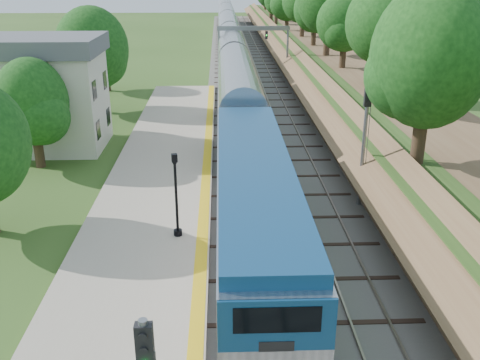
{
  "coord_description": "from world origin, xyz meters",
  "views": [
    {
      "loc": [
        -1.39,
        -8.27,
        12.33
      ],
      "look_at": [
        -0.5,
        15.75,
        2.8
      ],
      "focal_mm": 40.0,
      "sensor_mm": 36.0,
      "label": 1
    }
  ],
  "objects_px": {
    "lamppost_far": "(176,200)",
    "signal_farside": "(365,133)",
    "station_building": "(44,92)",
    "signal_gantry": "(253,38)",
    "train": "(230,48)"
  },
  "relations": [
    {
      "from": "lamppost_far",
      "to": "signal_farside",
      "type": "xyz_separation_m",
      "value": [
        9.73,
        3.83,
        2.03
      ]
    },
    {
      "from": "station_building",
      "to": "signal_gantry",
      "type": "relative_size",
      "value": 1.02
    },
    {
      "from": "station_building",
      "to": "lamppost_far",
      "type": "relative_size",
      "value": 2.09
    },
    {
      "from": "train",
      "to": "signal_farside",
      "type": "distance_m",
      "value": 47.25
    },
    {
      "from": "station_building",
      "to": "lamppost_far",
      "type": "xyz_separation_m",
      "value": [
        10.47,
        -15.23,
        -1.87
      ]
    },
    {
      "from": "signal_gantry",
      "to": "lamppost_far",
      "type": "distance_m",
      "value": 40.75
    },
    {
      "from": "station_building",
      "to": "lamppost_far",
      "type": "bearing_deg",
      "value": -55.49
    },
    {
      "from": "train",
      "to": "signal_farside",
      "type": "height_order",
      "value": "signal_farside"
    },
    {
      "from": "signal_gantry",
      "to": "signal_farside",
      "type": "height_order",
      "value": "signal_farside"
    },
    {
      "from": "station_building",
      "to": "signal_farside",
      "type": "relative_size",
      "value": 1.27
    },
    {
      "from": "signal_farside",
      "to": "signal_gantry",
      "type": "bearing_deg",
      "value": 95.85
    },
    {
      "from": "signal_farside",
      "to": "train",
      "type": "bearing_deg",
      "value": 97.55
    },
    {
      "from": "station_building",
      "to": "signal_farside",
      "type": "bearing_deg",
      "value": -29.45
    },
    {
      "from": "lamppost_far",
      "to": "train",
      "type": "bearing_deg",
      "value": 86.02
    },
    {
      "from": "station_building",
      "to": "signal_farside",
      "type": "xyz_separation_m",
      "value": [
        20.2,
        -11.4,
        0.16
      ]
    }
  ]
}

